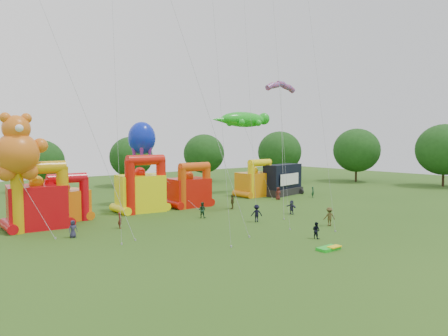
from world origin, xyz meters
TOP-DOWN VIEW (x-y plane):
  - ground at (0.00, 0.00)m, footprint 160.00×160.00m
  - tree_ring at (-1.15, 0.60)m, footprint 120.80×122.87m
  - bouncy_castle_0 at (-16.19, 26.15)m, footprint 5.87×4.93m
  - bouncy_castle_1 at (-12.90, 28.22)m, footprint 5.27×4.54m
  - bouncy_castle_2 at (-3.53, 28.23)m, footprint 6.12×5.25m
  - bouncy_castle_3 at (3.29, 27.50)m, footprint 5.30×4.38m
  - bouncy_castle_4 at (16.88, 29.12)m, footprint 4.97×4.05m
  - stage_trailer at (21.75, 27.54)m, footprint 8.14×4.25m
  - teddy_bear_kite at (-17.88, 23.65)m, footprint 5.53×6.18m
  - gecko_kite at (17.38, 31.67)m, footprint 12.21×8.79m
  - octopus_kite at (0.34, 29.62)m, footprint 5.55×10.43m
  - parafoil_kites at (-7.69, 17.00)m, footprint 31.78×14.69m
  - diamond_kites at (0.30, 14.08)m, footprint 20.89×15.67m
  - folded_kite_bundle at (0.06, 2.54)m, footprint 2.03×1.14m
  - spectator_0 at (-14.80, 19.84)m, footprint 0.80×0.54m
  - spectator_1 at (-9.79, 20.78)m, footprint 0.50×0.67m
  - spectator_2 at (-0.11, 19.94)m, footprint 1.07×1.12m
  - spectator_3 at (3.14, 14.32)m, footprint 1.42×1.26m
  - spectator_4 at (6.41, 22.28)m, footprint 1.18×1.00m
  - spectator_5 at (9.62, 15.00)m, footprint 0.54×1.59m
  - spectator_6 at (16.94, 24.08)m, footprint 1.09×0.92m
  - spectator_7 at (22.95, 22.36)m, footprint 0.71×0.72m
  - spectator_8 at (2.25, 5.57)m, footprint 0.59×0.75m
  - spectator_9 at (7.66, 8.11)m, footprint 1.46×1.22m

SIDE VIEW (x-z plane):
  - ground at x=0.00m, z-range 0.00..0.00m
  - folded_kite_bundle at x=0.06m, z-range -0.02..0.29m
  - spectator_8 at x=2.25m, z-range 0.00..1.52m
  - spectator_0 at x=-14.80m, z-range 0.00..1.61m
  - spectator_1 at x=-9.79m, z-range 0.00..1.65m
  - spectator_7 at x=22.95m, z-range 0.00..1.68m
  - spectator_5 at x=9.62m, z-range 0.00..1.71m
  - spectator_2 at x=-0.11m, z-range 0.00..1.83m
  - spectator_4 at x=6.41m, z-range 0.00..1.89m
  - spectator_6 at x=16.94m, z-range 0.00..1.90m
  - spectator_3 at x=3.14m, z-range 0.00..1.91m
  - spectator_9 at x=7.66m, z-range 0.00..1.96m
  - bouncy_castle_1 at x=-12.90m, z-range -0.63..4.73m
  - bouncy_castle_4 at x=16.88m, z-range -0.71..5.24m
  - bouncy_castle_3 at x=3.29m, z-range -0.72..5.27m
  - stage_trailer at x=21.75m, z-range -0.09..4.93m
  - bouncy_castle_0 at x=-16.19m, z-range -0.83..6.03m
  - bouncy_castle_2 at x=-3.53m, z-range -0.87..6.27m
  - octopus_kite at x=0.34m, z-range -1.12..10.43m
  - teddy_bear_kite at x=-17.88m, z-range 0.27..11.86m
  - tree_ring at x=-1.15m, z-range 0.22..12.30m
  - gecko_kite at x=17.38m, z-range 4.12..17.83m
  - parafoil_kites at x=-7.69m, z-range -1.28..25.28m
  - diamond_kites at x=0.30m, z-range -4.48..38.92m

